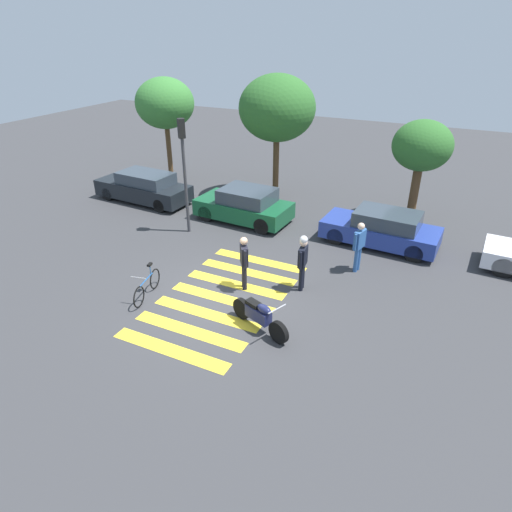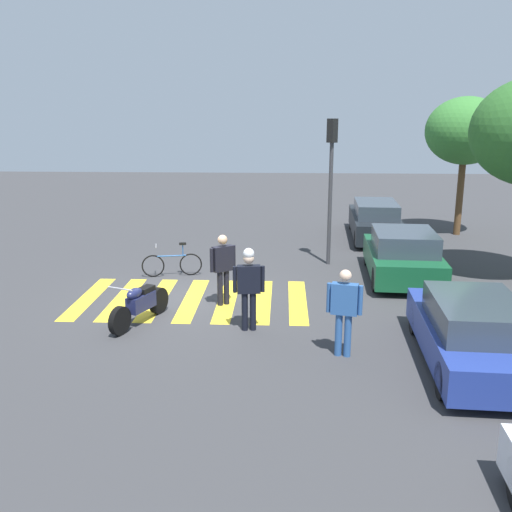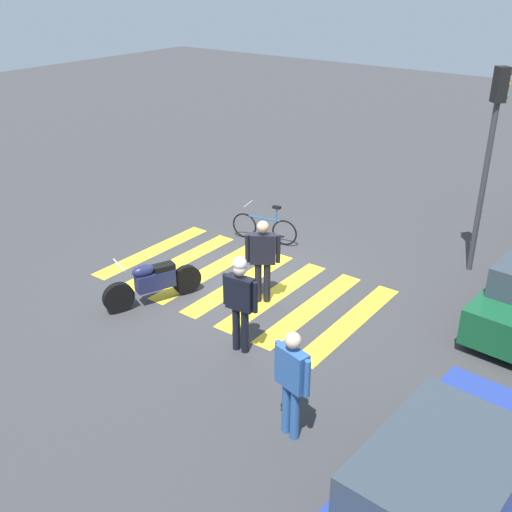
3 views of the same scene
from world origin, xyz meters
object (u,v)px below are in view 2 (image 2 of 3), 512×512
car_blue_hatchback (472,333)px  officer_on_foot (249,283)px  officer_by_motorcycle (223,265)px  car_black_suv (375,221)px  car_green_compact (403,256)px  leaning_bicycle (172,264)px  pedestrian_bystander (344,307)px  traffic_light_pole (331,169)px  police_motorcycle (140,304)px

car_blue_hatchback → officer_on_foot: bearing=-110.0°
officer_by_motorcycle → car_black_suv: 9.23m
officer_by_motorcycle → car_green_compact: (-2.49, 4.88, -0.35)m
officer_by_motorcycle → car_black_suv: bearing=147.9°
leaning_bicycle → officer_on_foot: bearing=31.2°
officer_on_foot → officer_by_motorcycle: (-1.65, -0.73, -0.06)m
officer_by_motorcycle → pedestrian_bystander: 3.96m
car_black_suv → car_green_compact: size_ratio=1.16×
officer_on_foot → officer_by_motorcycle: size_ratio=1.05×
leaning_bicycle → officer_by_motorcycle: size_ratio=0.96×
leaning_bicycle → car_black_suv: bearing=128.9°
officer_on_foot → traffic_light_pole: size_ratio=0.42×
car_green_compact → car_blue_hatchback: car_green_compact is taller
car_black_suv → traffic_light_pole: 4.87m
officer_by_motorcycle → car_blue_hatchback: bearing=57.5°
pedestrian_bystander → car_black_suv: bearing=168.2°
officer_by_motorcycle → car_blue_hatchback: (3.22, 5.05, -0.38)m
leaning_bicycle → officer_by_motorcycle: officer_by_motorcycle is taller
car_green_compact → traffic_light_pole: traffic_light_pole is taller
traffic_light_pole → leaning_bicycle: bearing=-71.3°
officer_on_foot → police_motorcycle: bearing=-96.7°
police_motorcycle → car_green_compact: size_ratio=0.49×
car_black_suv → car_blue_hatchback: car_black_suv is taller
leaning_bicycle → pedestrian_bystander: bearing=39.4°
officer_on_foot → car_blue_hatchback: size_ratio=0.43×
pedestrian_bystander → car_green_compact: (-5.42, 2.21, -0.34)m
officer_on_foot → traffic_light_pole: (-5.68, 2.17, 1.89)m
officer_on_foot → pedestrian_bystander: size_ratio=1.05×
traffic_light_pole → officer_on_foot: bearing=-20.9°
officer_on_foot → car_black_suv: size_ratio=0.39×
officer_on_foot → car_black_suv: bearing=156.2°
car_green_compact → car_black_suv: bearing=179.7°
officer_by_motorcycle → pedestrian_bystander: bearing=42.4°
car_black_suv → car_green_compact: (5.32, -0.03, 0.01)m
leaning_bicycle → car_black_suv: 8.55m
police_motorcycle → officer_on_foot: officer_on_foot is taller
officer_by_motorcycle → car_black_suv: officer_by_motorcycle is taller
officer_on_foot → car_green_compact: 5.88m
officer_on_foot → car_blue_hatchback: 4.61m
police_motorcycle → officer_by_motorcycle: officer_by_motorcycle is taller
leaning_bicycle → car_blue_hatchback: (5.67, 6.79, 0.28)m
leaning_bicycle → car_blue_hatchback: bearing=50.2°
police_motorcycle → leaning_bicycle: bearing=179.9°
officer_on_foot → leaning_bicycle: bearing=-148.8°
leaning_bicycle → car_blue_hatchback: car_blue_hatchback is taller
leaning_bicycle → officer_by_motorcycle: bearing=35.5°
police_motorcycle → car_blue_hatchback: 7.05m
pedestrian_bystander → car_green_compact: pedestrian_bystander is taller
leaning_bicycle → officer_on_foot: (4.10, 2.48, 0.72)m
car_black_suv → traffic_light_pole: traffic_light_pole is taller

